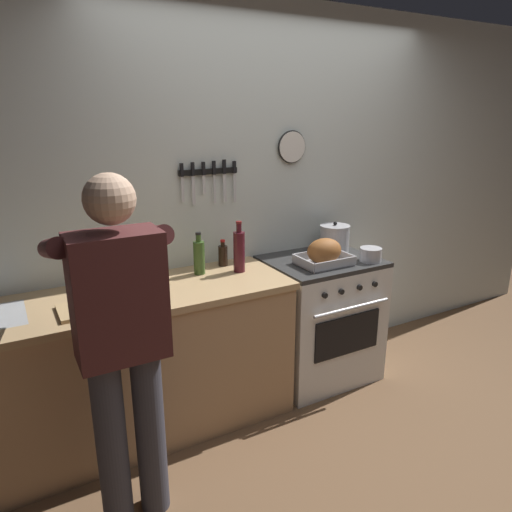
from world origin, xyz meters
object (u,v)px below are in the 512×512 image
Objects in this scene: person_cook at (121,335)px; cutting_board at (95,307)px; stock_pot at (334,238)px; bottle_olive_oil at (199,257)px; stove at (319,318)px; bottle_soy_sauce at (223,255)px; roasting_pan at (324,253)px; bottle_cooking_oil at (136,267)px; bottle_dish_soap at (141,266)px; saucepan at (371,254)px; bottle_wine_red at (239,251)px.

person_cook reaches higher than cutting_board.
bottle_olive_oil reaches higher than stock_pot.
stock_pot reaches higher than cutting_board.
bottle_soy_sauce is (-0.66, 0.21, 0.52)m from stove.
cutting_board is at bearing 6.44° from person_cook.
bottle_cooking_oil reaches higher than roasting_pan.
bottle_cooking_oil is 0.12m from bottle_dish_soap.
cutting_board is at bearing -135.01° from bottle_dish_soap.
saucepan is (0.06, -0.32, -0.05)m from stock_pot.
stove is at bearing 143.96° from saucepan.
stock_pot is 1.42m from bottle_dish_soap.
bottle_soy_sauce is 0.54× the size of bottle_wine_red.
roasting_pan reaches higher than stove.
person_cook is 6.20× the size of bottle_cooking_oil.
bottle_cooking_oil is at bearing 169.72° from roasting_pan.
cutting_board is at bearing 177.84° from saucepan.
bottle_wine_red is at bearing -18.76° from bottle_olive_oil.
bottle_olive_oil is 0.40m from bottle_cooking_oil.
bottle_cooking_oil is at bearing 168.58° from saucepan.
bottle_cooking_oil is (-1.27, 0.12, 0.56)m from stove.
bottle_dish_soap is (-1.15, 0.33, -0.00)m from roasting_pan.
bottle_dish_soap is at bearing 62.42° from bottle_cooking_oil.
bottle_cooking_oil is (-0.65, 0.07, -0.03)m from bottle_wine_red.
cutting_board is 1.84× the size of bottle_dish_soap.
bottle_wine_red is 0.65m from bottle_cooking_oil.
cutting_board is 0.39m from bottle_cooking_oil.
bottle_olive_oil is at bearing 163.94° from saucepan.
stock_pot reaches higher than bottle_soy_sauce.
bottle_cooking_oil is at bearing 174.13° from bottle_wine_red.
stove is at bearing -8.64° from bottle_olive_oil.
bottle_wine_red is at bearing 175.46° from stove.
bottle_wine_red is at bearing 10.57° from cutting_board.
stock_pot is 0.83m from bottle_wine_red.
saucepan is (0.27, -0.19, 0.50)m from stove.
bottle_wine_red is at bearing -5.87° from bottle_cooking_oil.
roasting_pan is 1.06× the size of bottle_wine_red.
bottle_cooking_oil is (-1.47, -0.01, 0.01)m from stock_pot.
saucepan is 0.42× the size of cutting_board.
bottle_cooking_oil reaches higher than stock_pot.
bottle_dish_soap is (-1.42, 0.10, -0.02)m from stock_pot.
bottle_soy_sauce reaches higher than stove.
bottle_olive_oil is (-1.07, 0.01, 0.02)m from stock_pot.
stock_pot reaches higher than roasting_pan.
person_cook reaches higher than saucepan.
person_cook is at bearing -137.18° from bottle_soy_sauce.
stock_pot is 1.49× the size of saucepan.
bottle_olive_oil is at bearing -14.70° from bottle_dish_soap.
stove is 0.60m from saucepan.
bottle_soy_sauce is (0.90, 0.34, 0.06)m from cutting_board.
cutting_board is at bearing -159.48° from bottle_soy_sauce.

